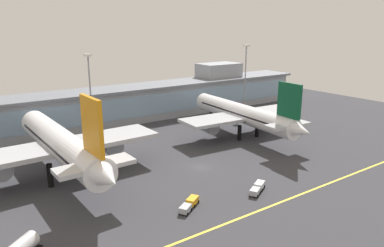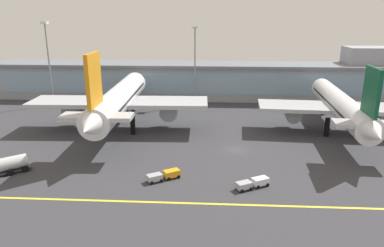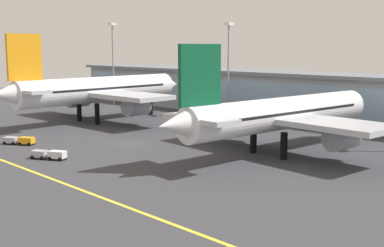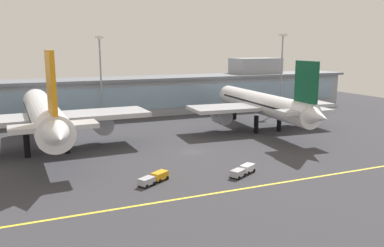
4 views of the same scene
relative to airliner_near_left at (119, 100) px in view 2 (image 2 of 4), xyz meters
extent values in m
plane|color=#38383D|center=(26.63, -11.71, -7.31)|extent=(208.95, 208.95, 0.00)
cube|color=yellow|center=(26.63, -33.71, -7.30)|extent=(167.16, 0.50, 0.01)
cube|color=#9399A3|center=(26.63, 35.21, -2.04)|extent=(149.25, 12.00, 10.53)
cube|color=#84A3BC|center=(26.63, 29.16, -1.51)|extent=(143.28, 0.20, 6.74)
cube|color=slate|center=(26.63, 35.21, 3.62)|extent=(152.25, 14.00, 0.80)
cube|color=#9399A3|center=(71.41, 37.21, 6.22)|extent=(16.00, 10.00, 6.00)
cylinder|color=black|center=(-3.49, -3.13, -4.92)|extent=(1.10, 1.10, 4.77)
cylinder|color=black|center=(3.66, -2.93, -4.92)|extent=(1.10, 1.10, 4.77)
cylinder|color=black|center=(-0.46, 16.06, -4.92)|extent=(1.10, 1.10, 4.77)
cylinder|color=white|center=(-0.01, 0.29, 0.14)|extent=(7.16, 41.68, 5.96)
cone|color=white|center=(-0.66, 22.83, 0.14)|extent=(5.81, 5.52, 5.66)
cone|color=white|center=(0.65, -22.55, 0.59)|extent=(5.25, 6.70, 5.06)
cube|color=#84A3BC|center=(-0.56, 19.38, 1.18)|extent=(4.59, 4.30, 1.79)
cube|color=black|center=(-0.01, 0.29, 0.59)|extent=(7.02, 35.04, 0.48)
cube|color=#B7BAC1|center=(-0.01, 0.29, -0.60)|extent=(41.37, 11.15, 0.95)
cylinder|color=#999EA8|center=(-11.56, 1.45, -2.96)|extent=(4.32, 5.52, 4.17)
cylinder|color=#999EA8|center=(11.45, 2.12, -2.96)|extent=(4.32, 5.52, 4.17)
cube|color=orange|center=(0.52, -17.97, 7.89)|extent=(0.93, 7.49, 9.53)
cube|color=#B7BAC1|center=(0.52, -17.97, 1.03)|extent=(13.28, 4.95, 0.76)
cylinder|color=black|center=(47.44, -1.84, -5.20)|extent=(1.10, 1.10, 4.21)
cylinder|color=black|center=(53.75, -2.26, -5.20)|extent=(1.10, 1.10, 4.21)
cylinder|color=black|center=(51.83, 16.46, -5.20)|extent=(1.10, 1.10, 4.21)
cylinder|color=white|center=(50.81, 1.17, -0.73)|extent=(7.93, 40.58, 5.26)
cone|color=white|center=(52.25, 22.86, -0.73)|extent=(5.31, 5.06, 5.00)
cone|color=white|center=(49.35, -20.78, -0.33)|extent=(4.85, 6.08, 4.48)
cube|color=#84A3BC|center=(52.04, 19.68, 0.20)|extent=(4.19, 3.94, 1.58)
cube|color=black|center=(50.81, 1.17, -0.33)|extent=(7.56, 34.15, 0.42)
cube|color=#B7BAC1|center=(50.81, 1.17, -1.38)|extent=(37.07, 12.08, 0.84)
cylinder|color=#999EA8|center=(40.71, 3.30, -3.46)|extent=(4.03, 5.48, 3.69)
cylinder|color=#999EA8|center=(61.10, 1.94, -3.46)|extent=(4.03, 5.48, 3.69)
cube|color=#0C4C2D|center=(49.63, -16.53, 6.12)|extent=(1.11, 7.28, 8.42)
cube|color=#B7BAC1|center=(49.63, -16.53, 0.06)|extent=(11.95, 5.20, 0.67)
cylinder|color=black|center=(-12.53, -26.16, -6.76)|extent=(1.03, 0.94, 1.10)
cylinder|color=black|center=(-14.21, -24.18, -6.76)|extent=(1.03, 0.94, 1.10)
cylinder|color=black|center=(-10.61, -24.52, -6.76)|extent=(1.03, 0.94, 1.10)
cylinder|color=black|center=(-12.30, -22.54, -6.76)|extent=(1.03, 0.94, 1.10)
cube|color=#2D2D33|center=(-13.51, -25.29, -6.86)|extent=(7.27, 6.69, 0.30)
cylinder|color=silver|center=(-13.10, -24.93, -5.56)|extent=(5.74, 5.37, 2.30)
cylinder|color=black|center=(15.47, -24.28, -7.01)|extent=(0.61, 0.49, 0.60)
cylinder|color=black|center=(16.27, -25.55, -7.01)|extent=(0.61, 0.49, 0.60)
cylinder|color=black|center=(13.93, -25.24, -7.01)|extent=(0.61, 0.49, 0.60)
cylinder|color=black|center=(14.72, -26.52, -7.01)|extent=(0.61, 0.49, 0.60)
cube|color=orange|center=(15.10, -25.40, -6.46)|extent=(3.00, 2.65, 1.10)
cylinder|color=black|center=(12.78, -25.96, -7.01)|extent=(0.60, 0.47, 0.60)
cylinder|color=black|center=(13.58, -27.23, -7.01)|extent=(0.60, 0.47, 0.60)
cylinder|color=black|center=(11.36, -26.85, -7.01)|extent=(0.60, 0.47, 0.60)
cylinder|color=black|center=(12.15, -28.12, -7.01)|extent=(0.60, 0.47, 0.60)
cube|color=#A8A8B2|center=(12.47, -27.04, -6.51)|extent=(2.83, 2.54, 1.00)
cube|color=#2D2D33|center=(13.74, -26.25, -6.86)|extent=(0.56, 0.40, 0.08)
cylinder|color=black|center=(29.99, -26.40, -7.01)|extent=(0.62, 0.47, 0.60)
cylinder|color=black|center=(30.73, -27.71, -7.01)|extent=(0.62, 0.47, 0.60)
cylinder|color=black|center=(28.41, -27.28, -7.01)|extent=(0.62, 0.47, 0.60)
cylinder|color=black|center=(29.14, -28.59, -7.01)|extent=(0.62, 0.47, 0.60)
cube|color=silver|center=(29.57, -27.49, -6.46)|extent=(3.00, 2.58, 1.10)
cylinder|color=black|center=(27.23, -27.94, -7.01)|extent=(0.61, 0.45, 0.60)
cylinder|color=black|center=(27.96, -29.25, -7.01)|extent=(0.61, 0.45, 0.60)
cylinder|color=black|center=(25.76, -28.76, -7.01)|extent=(0.61, 0.45, 0.60)
cylinder|color=black|center=(26.49, -30.07, -7.01)|extent=(0.61, 0.45, 0.60)
cube|color=#A8A8B2|center=(26.86, -29.01, -6.51)|extent=(2.83, 2.48, 1.00)
cube|color=#2D2D33|center=(28.17, -28.27, -6.86)|extent=(0.57, 0.38, 0.08)
cylinder|color=gray|center=(16.31, 27.02, 3.92)|extent=(0.44, 0.44, 22.46)
cube|color=silver|center=(16.31, 27.02, 15.50)|extent=(1.80, 1.80, 0.70)
cylinder|color=gray|center=(-26.27, 23.02, 4.55)|extent=(0.44, 0.44, 23.72)
cube|color=silver|center=(-26.27, 23.02, 16.76)|extent=(1.80, 1.80, 0.70)
camera|label=1|loc=(-18.73, -73.76, 23.67)|focal=34.25mm
camera|label=2|loc=(21.75, -80.54, 19.16)|focal=33.79mm
camera|label=3|loc=(97.43, -64.89, 9.83)|focal=46.40mm
camera|label=4|loc=(-3.63, -81.50, 13.18)|focal=37.18mm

